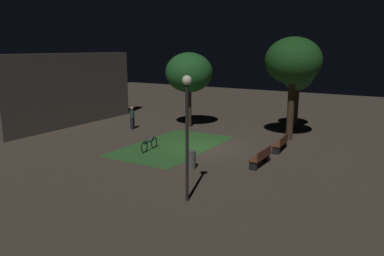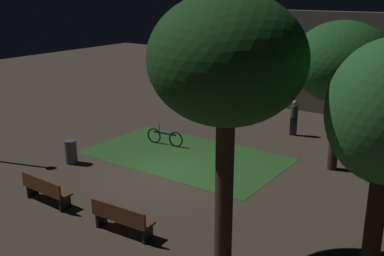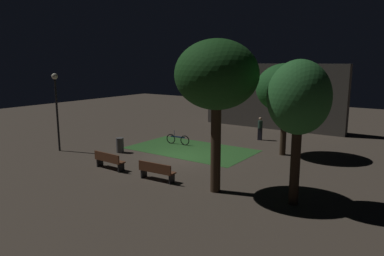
{
  "view_description": "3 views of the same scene",
  "coord_description": "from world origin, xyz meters",
  "views": [
    {
      "loc": [
        -18.41,
        -9.97,
        5.7
      ],
      "look_at": [
        -0.04,
        0.83,
        1.09
      ],
      "focal_mm": 35.23,
      "sensor_mm": 36.0,
      "label": 1
    },
    {
      "loc": [
        9.34,
        -11.79,
        6.28
      ],
      "look_at": [
        0.02,
        1.51,
        1.34
      ],
      "focal_mm": 42.55,
      "sensor_mm": 36.0,
      "label": 2
    },
    {
      "loc": [
        11.84,
        -15.92,
        5.39
      ],
      "look_at": [
        -0.15,
        1.38,
        1.47
      ],
      "focal_mm": 33.31,
      "sensor_mm": 36.0,
      "label": 3
    }
  ],
  "objects": [
    {
      "name": "grass_lawn",
      "position": [
        -0.53,
        1.84,
        0.01
      ],
      "size": [
        7.69,
        4.46,
        0.01
      ],
      "primitive_type": "cube",
      "color": "#2D6028",
      "rests_on": "ground"
    },
    {
      "name": "trash_bin",
      "position": [
        -3.63,
        -1.23,
        0.45
      ],
      "size": [
        0.45,
        0.45,
        0.9
      ],
      "primitive_type": "cylinder",
      "color": "#4C4C4C",
      "rests_on": "ground"
    },
    {
      "name": "tree_back_right",
      "position": [
        4.49,
        -3.59,
        4.83
      ],
      "size": [
        3.39,
        3.39,
        6.3
      ],
      "color": "#38281C",
      "rests_on": "ground"
    },
    {
      "name": "tree_near_wall",
      "position": [
        4.65,
        3.83,
        3.89
      ],
      "size": [
        3.35,
        3.35,
        5.33
      ],
      "color": "#38281C",
      "rests_on": "ground"
    },
    {
      "name": "ground_plane",
      "position": [
        0.0,
        0.0,
        0.0
      ],
      "size": [
        60.0,
        60.0,
        0.0
      ],
      "primitive_type": "plane",
      "color": "#473D33"
    },
    {
      "name": "bench_path_side",
      "position": [
        1.58,
        -3.98,
        0.48
      ],
      "size": [
        1.82,
        0.58,
        0.88
      ],
      "color": "brown",
      "rests_on": "ground"
    },
    {
      "name": "pedestrian",
      "position": [
        1.87,
        6.83,
        0.85
      ],
      "size": [
        0.32,
        0.32,
        1.61
      ],
      "color": "black",
      "rests_on": "ground"
    },
    {
      "name": "building_wall_backdrop",
      "position": [
        0.73,
        11.52,
        2.63
      ],
      "size": [
        11.72,
        0.8,
        5.25
      ],
      "primitive_type": "cube",
      "color": "#4C4742",
      "rests_on": "ground"
    },
    {
      "name": "bench_front_left",
      "position": [
        -1.58,
        -3.98,
        0.48
      ],
      "size": [
        1.81,
        0.53,
        0.88
      ],
      "color": "brown",
      "rests_on": "ground"
    },
    {
      "name": "bicycle",
      "position": [
        -2.03,
        2.44,
        0.34
      ],
      "size": [
        1.73,
        0.26,
        0.93
      ],
      "color": "black",
      "rests_on": "ground"
    }
  ]
}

